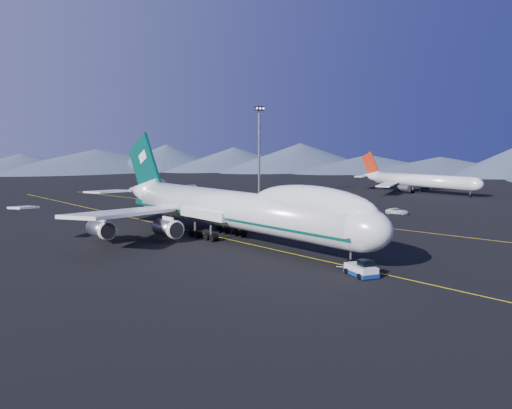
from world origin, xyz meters
TOP-DOWN VIEW (x-y plane):
  - ground at (0.00, 0.00)m, footprint 500.00×500.00m
  - taxiway_line_main at (0.00, 0.00)m, footprint 0.25×220.00m
  - taxiway_line_side at (30.00, 10.00)m, footprint 28.08×198.09m
  - boeing_747 at (0.00, 0.03)m, footprint 59.62×72.43m
  - pushback_tug at (-3.00, -30.89)m, footprint 3.99×5.53m
  - second_jet at (102.16, 32.50)m, footprint 41.79×47.21m
  - service_van at (51.63, 3.63)m, footprint 4.58×5.87m
  - floodlight_mast at (52.33, 55.73)m, footprint 3.43×2.58m

SIDE VIEW (x-z plane):
  - ground at x=0.00m, z-range 0.00..0.00m
  - taxiway_line_main at x=0.00m, z-range 0.01..0.01m
  - taxiway_line_side at x=30.00m, z-range 0.01..0.01m
  - pushback_tug at x=-3.00m, z-range -0.40..1.77m
  - service_van at x=51.63m, z-range 0.00..1.48m
  - second_jet at x=102.16m, z-range -2.65..10.78m
  - boeing_747 at x=0.00m, z-range -3.87..15.50m
  - floodlight_mast at x=52.33m, z-range 0.19..27.98m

